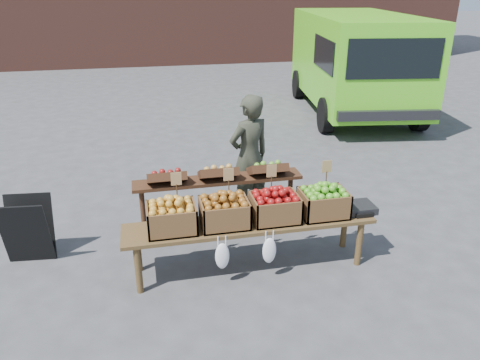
{
  "coord_description": "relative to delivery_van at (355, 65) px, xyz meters",
  "views": [
    {
      "loc": [
        -0.9,
        -4.77,
        2.96
      ],
      "look_at": [
        0.13,
        0.03,
        0.85
      ],
      "focal_mm": 35.0,
      "sensor_mm": 36.0,
      "label": 1
    }
  ],
  "objects": [
    {
      "name": "ground",
      "position": [
        -4.05,
        -5.49,
        -1.12
      ],
      "size": [
        80.0,
        80.0,
        0.0
      ],
      "primitive_type": "plane",
      "color": "#444547"
    },
    {
      "name": "delivery_van",
      "position": [
        0.0,
        0.0,
        0.0
      ],
      "size": [
        3.01,
        5.31,
        2.25
      ],
      "primitive_type": null,
      "rotation": [
        0.0,
        0.0,
        -0.15
      ],
      "color": "#5DD720",
      "rests_on": "ground"
    },
    {
      "name": "vendor",
      "position": [
        -3.63,
        -4.68,
        -0.3
      ],
      "size": [
        0.71,
        0.59,
        1.65
      ],
      "primitive_type": "imported",
      "rotation": [
        0.0,
        0.0,
        3.52
      ],
      "color": "#2F3225",
      "rests_on": "ground"
    },
    {
      "name": "chalkboard_sign",
      "position": [
        -6.3,
        -5.29,
        -0.74
      ],
      "size": [
        0.54,
        0.33,
        0.78
      ],
      "primitive_type": null,
      "rotation": [
        0.0,
        0.0,
        -0.1
      ],
      "color": "black",
      "rests_on": "ground"
    },
    {
      "name": "back_table",
      "position": [
        -4.14,
        -5.24,
        -0.6
      ],
      "size": [
        2.1,
        0.44,
        1.04
      ],
      "primitive_type": null,
      "color": "#392012",
      "rests_on": "ground"
    },
    {
      "name": "display_bench",
      "position": [
        -3.92,
        -5.96,
        -0.84
      ],
      "size": [
        2.7,
        0.56,
        0.57
      ],
      "primitive_type": null,
      "color": "#4F3A1D",
      "rests_on": "ground"
    },
    {
      "name": "crate_golden_apples",
      "position": [
        -4.74,
        -5.96,
        -0.41
      ],
      "size": [
        0.5,
        0.4,
        0.28
      ],
      "primitive_type": null,
      "color": "gold",
      "rests_on": "display_bench"
    },
    {
      "name": "crate_russet_pears",
      "position": [
        -4.19,
        -5.96,
        -0.41
      ],
      "size": [
        0.5,
        0.4,
        0.28
      ],
      "primitive_type": null,
      "color": "brown",
      "rests_on": "display_bench"
    },
    {
      "name": "crate_red_apples",
      "position": [
        -3.64,
        -5.96,
        -0.41
      ],
      "size": [
        0.5,
        0.4,
        0.28
      ],
      "primitive_type": null,
      "color": "maroon",
      "rests_on": "display_bench"
    },
    {
      "name": "crate_green_apples",
      "position": [
        -3.09,
        -5.96,
        -0.41
      ],
      "size": [
        0.5,
        0.4,
        0.28
      ],
      "primitive_type": null,
      "color": "#479221",
      "rests_on": "display_bench"
    },
    {
      "name": "weighing_scale",
      "position": [
        -2.67,
        -5.96,
        -0.51
      ],
      "size": [
        0.34,
        0.3,
        0.08
      ],
      "primitive_type": "cube",
      "color": "black",
      "rests_on": "display_bench"
    }
  ]
}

